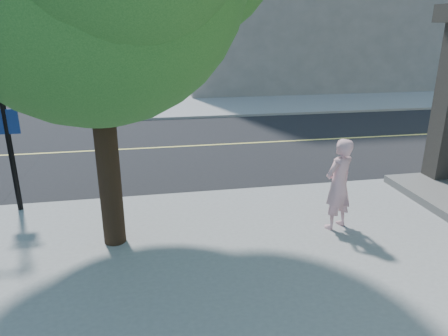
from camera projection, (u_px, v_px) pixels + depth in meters
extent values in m
plane|color=black|center=(44.00, 207.00, 9.42)|extent=(140.00, 140.00, 0.00)
cube|color=black|center=(75.00, 152.00, 13.61)|extent=(140.00, 9.00, 0.01)
cube|color=gray|center=(291.00, 80.00, 31.74)|extent=(29.00, 25.00, 0.12)
imported|color=#DBA1AC|center=(338.00, 184.00, 7.93)|extent=(0.79, 0.68, 1.83)
cylinder|color=black|center=(105.00, 137.00, 7.03)|extent=(0.40, 0.40, 4.01)
cylinder|color=black|center=(5.00, 122.00, 8.40)|extent=(0.11, 0.11, 3.93)
cube|color=white|center=(4.00, 99.00, 8.24)|extent=(0.51, 0.04, 0.19)
cube|color=navy|center=(8.00, 122.00, 8.39)|extent=(0.42, 0.04, 0.51)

